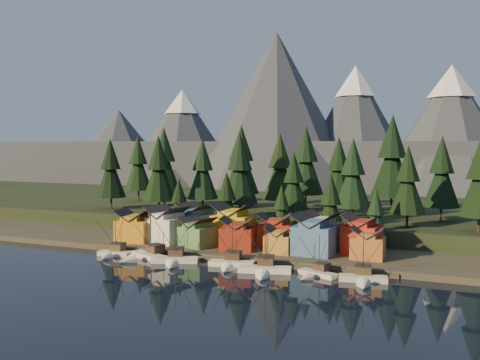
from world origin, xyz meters
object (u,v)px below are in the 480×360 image
at_px(boat_5, 315,268).
at_px(boat_6, 363,272).
at_px(house_back_1, 197,220).
at_px(house_back_0, 164,221).
at_px(house_front_0, 134,225).
at_px(boat_3, 230,258).
at_px(house_front_1, 167,224).
at_px(boat_0, 113,247).
at_px(boat_4, 264,264).
at_px(boat_1, 144,250).
at_px(boat_2, 174,254).

height_order(boat_5, boat_6, boat_6).
height_order(boat_5, house_back_1, house_back_1).
bearing_deg(house_back_0, house_front_0, -126.14).
relative_size(boat_3, boat_5, 1.20).
bearing_deg(house_front_1, house_back_0, 141.31).
height_order(house_front_0, house_back_1, house_back_1).
relative_size(boat_5, boat_6, 0.86).
xyz_separation_m(boat_6, house_front_0, (-66.19, 14.36, 3.96)).
distance_m(boat_0, boat_5, 53.26).
height_order(boat_5, house_back_0, house_back_0).
bearing_deg(boat_6, house_back_1, 143.28).
height_order(boat_0, boat_4, boat_4).
bearing_deg(boat_0, house_front_1, 60.18).
distance_m(boat_1, house_front_1, 16.21).
bearing_deg(boat_6, house_back_0, 148.23).
height_order(boat_4, house_back_0, boat_4).
bearing_deg(boat_6, boat_0, 168.04).
bearing_deg(boat_6, house_front_1, 152.69).
bearing_deg(boat_4, boat_3, 149.00).
bearing_deg(boat_5, house_front_1, -179.23).
xyz_separation_m(boat_4, boat_5, (11.13, 1.74, -0.40)).
xyz_separation_m(boat_1, boat_2, (9.20, -1.02, -0.01)).
height_order(boat_2, boat_4, boat_4).
distance_m(boat_2, boat_4, 23.57).
height_order(boat_6, house_back_1, house_back_1).
xyz_separation_m(house_front_0, house_back_1, (14.36, 10.49, 0.68)).
xyz_separation_m(boat_0, boat_4, (42.13, -1.90, -0.10)).
distance_m(boat_4, boat_6, 21.67).
height_order(boat_0, house_back_1, house_back_1).
xyz_separation_m(boat_3, boat_5, (20.59, -1.09, -0.37)).
bearing_deg(house_front_1, house_front_0, -153.96).
distance_m(boat_4, house_front_0, 47.25).
xyz_separation_m(boat_6, house_back_1, (-51.83, 24.85, 4.63)).
bearing_deg(boat_5, boat_2, -159.26).
bearing_deg(house_back_1, boat_2, -61.69).
relative_size(boat_5, house_back_0, 1.05).
height_order(boat_3, house_back_1, house_back_1).
height_order(boat_0, boat_2, boat_2).
xyz_separation_m(boat_3, house_front_1, (-25.62, 14.59, 4.53)).
distance_m(boat_5, house_back_0, 56.55).
xyz_separation_m(boat_1, boat_3, (23.29, 0.81, -0.04)).
bearing_deg(boat_3, boat_0, 171.23).
distance_m(boat_1, boat_3, 23.30).
xyz_separation_m(boat_2, house_back_0, (-16.96, 23.38, 3.88)).
height_order(boat_1, house_back_1, house_back_1).
bearing_deg(house_front_1, boat_3, -16.29).
relative_size(boat_2, boat_4, 0.94).
bearing_deg(boat_6, house_front_0, 156.65).
relative_size(boat_4, house_front_1, 1.15).
bearing_deg(house_front_1, house_back_1, 73.00).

